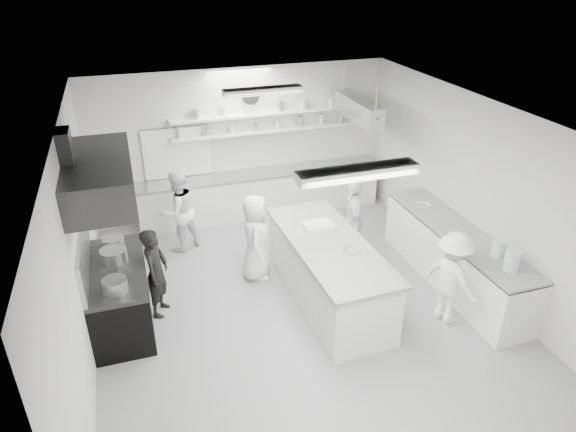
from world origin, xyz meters
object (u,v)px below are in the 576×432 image
object	(u,v)px
prep_island	(328,273)
cook_stove	(156,273)
right_counter	(454,257)
back_counter	(261,194)
cook_back	(178,211)
stove	(120,297)

from	to	relation	value
prep_island	cook_stove	world-z (taller)	cook_stove
right_counter	cook_stove	bearing A→B (deg)	171.92
right_counter	back_counter	bearing A→B (deg)	124.65
cook_back	right_counter	bearing A→B (deg)	121.97
back_counter	prep_island	world-z (taller)	prep_island
back_counter	prep_island	size ratio (longest dim) A/B	1.84
back_counter	cook_back	distance (m)	2.03
stove	back_counter	distance (m)	4.03
back_counter	cook_stove	size ratio (longest dim) A/B	3.50
prep_island	stove	bearing A→B (deg)	169.88
right_counter	prep_island	distance (m)	2.17
back_counter	right_counter	world-z (taller)	right_counter
prep_island	cook_back	world-z (taller)	cook_back
right_counter	cook_stove	world-z (taller)	cook_stove
right_counter	cook_back	bearing A→B (deg)	148.92
cook_stove	cook_back	world-z (taller)	cook_back
right_counter	cook_back	distance (m)	4.85
prep_island	cook_stove	distance (m)	2.60
stove	back_counter	size ratio (longest dim) A/B	0.36
prep_island	cook_stove	size ratio (longest dim) A/B	1.90
back_counter	right_counter	size ratio (longest dim) A/B	1.52
cook_stove	back_counter	bearing A→B (deg)	-17.46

